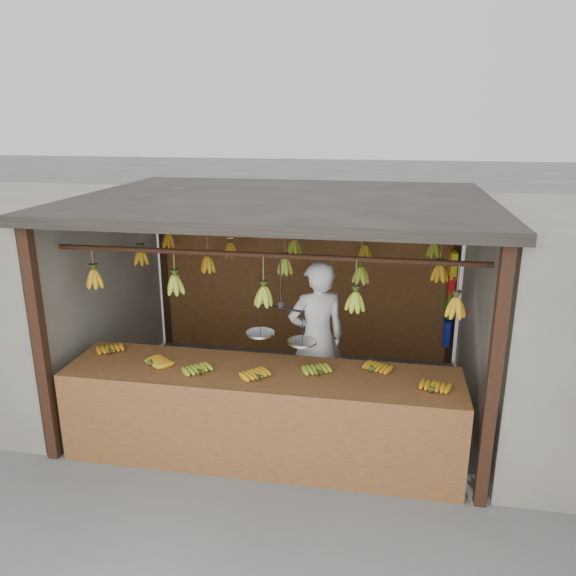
# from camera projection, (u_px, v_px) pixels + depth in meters

# --- Properties ---
(ground) EXTENTS (80.00, 80.00, 0.00)m
(ground) POSITION_uv_depth(u_px,v_px,m) (283.00, 401.00, 6.59)
(ground) COLOR #5B5B57
(stall) EXTENTS (4.30, 3.30, 2.40)m
(stall) POSITION_uv_depth(u_px,v_px,m) (288.00, 230.00, 6.33)
(stall) COLOR black
(stall) RESTS_ON ground
(counter) EXTENTS (3.75, 0.85, 0.96)m
(counter) POSITION_uv_depth(u_px,v_px,m) (258.00, 395.00, 5.22)
(counter) COLOR brown
(counter) RESTS_ON ground
(hanging_bananas) EXTENTS (3.61, 2.25, 0.39)m
(hanging_bananas) POSITION_uv_depth(u_px,v_px,m) (283.00, 267.00, 6.12)
(hanging_bananas) COLOR #C98B15
(hanging_bananas) RESTS_ON ground
(balance_scale) EXTENTS (0.69, 0.41, 0.80)m
(balance_scale) POSITION_uv_depth(u_px,v_px,m) (281.00, 333.00, 5.26)
(balance_scale) COLOR black
(balance_scale) RESTS_ON ground
(vendor) EXTENTS (0.76, 0.64, 1.75)m
(vendor) POSITION_uv_depth(u_px,v_px,m) (317.00, 339.00, 6.12)
(vendor) COLOR white
(vendor) RESTS_ON ground
(bag_bundles) EXTENTS (0.08, 0.26, 1.25)m
(bag_bundles) POSITION_uv_depth(u_px,v_px,m) (450.00, 297.00, 7.25)
(bag_bundles) COLOR yellow
(bag_bundles) RESTS_ON ground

